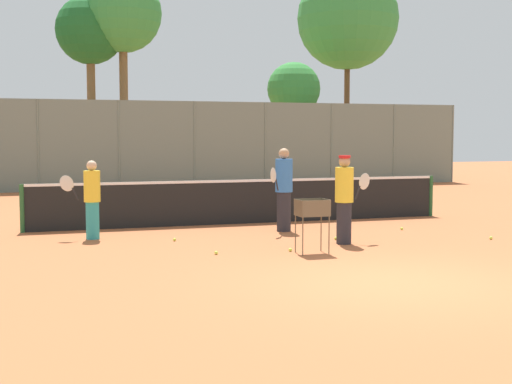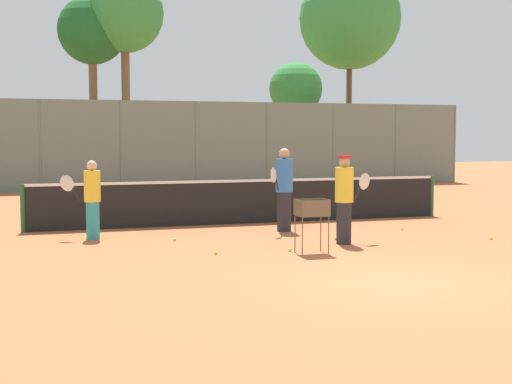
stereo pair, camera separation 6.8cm
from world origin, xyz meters
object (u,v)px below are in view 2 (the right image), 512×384
Objects in this scene: ball_cart at (312,212)px; player_yellow_shirt at (92,199)px; tennis_net at (246,201)px; player_white_outfit at (284,189)px; player_red_cap at (345,198)px.

player_yellow_shirt is at bearing 139.81° from ball_cart.
tennis_net is 10.56× the size of ball_cart.
ball_cart is at bearing 34.31° from player_white_outfit.
player_red_cap is at bearing -76.51° from tennis_net.
tennis_net reaches higher than ball_cart.
player_red_cap is 1.34m from ball_cart.
tennis_net is 6.41× the size of player_yellow_shirt.
player_yellow_shirt is (-3.78, -1.46, 0.28)m from tennis_net.
player_yellow_shirt is (-4.67, 2.23, -0.07)m from player_red_cap.
player_white_outfit is 4.18m from player_yellow_shirt.
player_white_outfit reaches higher than tennis_net.
player_white_outfit is 2.16m from player_red_cap.
player_red_cap is at bearing 174.08° from player_yellow_shirt.
player_yellow_shirt is 1.65× the size of ball_cart.
player_yellow_shirt is 4.76m from ball_cart.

